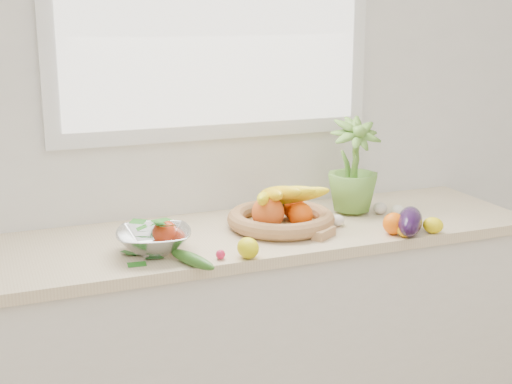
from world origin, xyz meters
name	(u,v)px	position (x,y,z in m)	size (l,w,h in m)	color
back_wall	(214,100)	(0.00, 2.25, 1.35)	(4.50, 0.02, 2.70)	white
counter_cabinet	(242,347)	(0.00, 1.95, 0.43)	(2.20, 0.58, 0.86)	silver
countertop	(241,236)	(0.00, 1.95, 0.88)	(2.24, 0.62, 0.04)	beige
orange_loose	(394,224)	(0.50, 1.71, 0.94)	(0.08, 0.08, 0.08)	#FF6408
lemon_a	(248,248)	(-0.08, 1.67, 0.93)	(0.07, 0.09, 0.07)	yellow
lemon_b	(404,229)	(0.52, 1.67, 0.93)	(0.06, 0.07, 0.06)	#EDA40C
lemon_c	(433,225)	(0.64, 1.67, 0.93)	(0.06, 0.08, 0.06)	yellow
apple	(165,233)	(-0.30, 1.90, 0.94)	(0.09, 0.09, 0.09)	red
ginger	(324,233)	(0.25, 1.77, 0.92)	(0.11, 0.04, 0.03)	tan
garlic_a	(398,211)	(0.64, 1.90, 0.92)	(0.05, 0.05, 0.05)	silver
garlic_b	(380,208)	(0.60, 1.96, 0.92)	(0.06, 0.06, 0.05)	white
garlic_c	(337,220)	(0.36, 1.88, 0.92)	(0.05, 0.05, 0.04)	white
eggplant	(410,221)	(0.56, 1.70, 0.95)	(0.09, 0.24, 0.09)	#230D32
cucumber	(192,259)	(-0.27, 1.67, 0.92)	(0.04, 0.23, 0.04)	#2B5F1B
radish	(221,255)	(-0.17, 1.69, 0.92)	(0.03, 0.03, 0.03)	#D51A44
potted_herb	(353,165)	(0.50, 2.02, 1.10)	(0.21, 0.21, 0.37)	#609636
fruit_basket	(280,213)	(0.15, 1.94, 0.96)	(0.47, 0.47, 0.20)	#AF774D
colander_with_spinach	(154,235)	(-0.36, 1.83, 0.97)	(0.30, 0.30, 0.13)	silver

